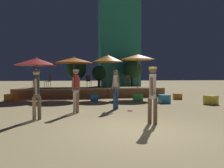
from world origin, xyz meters
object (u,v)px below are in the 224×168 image
(bistro_chair_3, at_px, (49,80))
(background_tree_2, at_px, (76,69))
(cube_seat_2, at_px, (211,100))
(bistro_chair_2, at_px, (36,80))
(person_3, at_px, (37,91))
(person_4, at_px, (76,88))
(patio_umbrella_2, at_px, (74,60))
(cube_seat_4, at_px, (177,96))
(bistro_chair_1, at_px, (88,80))
(cube_seat_3, at_px, (164,99))
(frisbee_disc, at_px, (130,111))
(background_tree_0, at_px, (99,73))
(patio_umbrella_3, at_px, (108,58))
(bistro_chair_0, at_px, (128,80))
(background_tree_1, at_px, (132,69))
(patio_umbrella_0, at_px, (138,57))
(person_0, at_px, (153,91))
(person_2, at_px, (116,87))
(cube_seat_1, at_px, (138,97))
(patio_umbrella_1, at_px, (36,62))
(cube_seat_5, at_px, (11,97))
(cube_seat_0, at_px, (94,98))

(bistro_chair_3, bearing_deg, background_tree_2, 130.00)
(cube_seat_2, distance_m, bistro_chair_2, 11.33)
(person_3, distance_m, person_4, 1.89)
(patio_umbrella_2, relative_size, cube_seat_4, 4.60)
(person_3, relative_size, bistro_chair_1, 1.99)
(cube_seat_3, bearing_deg, frisbee_disc, -136.13)
(background_tree_0, height_order, background_tree_2, background_tree_2)
(patio_umbrella_3, height_order, bistro_chair_3, patio_umbrella_3)
(bistro_chair_0, relative_size, background_tree_1, 0.24)
(patio_umbrella_0, relative_size, person_0, 1.70)
(person_4, bearing_deg, bistro_chair_3, -28.88)
(patio_umbrella_0, distance_m, person_2, 6.10)
(patio_umbrella_0, bearing_deg, bistro_chair_0, 102.17)
(person_2, distance_m, bistro_chair_1, 6.99)
(person_3, xyz_separation_m, bistro_chair_2, (-1.47, 7.90, 0.20))
(patio_umbrella_3, height_order, person_2, patio_umbrella_3)
(cube_seat_1, relative_size, person_3, 0.42)
(patio_umbrella_1, distance_m, cube_seat_4, 9.70)
(person_4, xyz_separation_m, bistro_chair_3, (-2.11, 7.49, 0.17))
(person_4, height_order, bistro_chair_0, person_4)
(background_tree_2, bearing_deg, person_2, -83.01)
(cube_seat_3, height_order, background_tree_0, background_tree_0)
(patio_umbrella_1, relative_size, person_4, 1.53)
(background_tree_1, bearing_deg, cube_seat_3, -97.07)
(cube_seat_1, relative_size, person_4, 0.41)
(cube_seat_5, xyz_separation_m, bistro_chair_0, (8.01, 2.61, 1.02))
(patio_umbrella_1, relative_size, frisbee_disc, 12.47)
(patio_umbrella_0, xyz_separation_m, cube_seat_4, (2.33, -1.54, -2.72))
(cube_seat_4, distance_m, person_3, 9.88)
(patio_umbrella_0, distance_m, cube_seat_3, 4.33)
(frisbee_disc, bearing_deg, bistro_chair_1, 101.27)
(patio_umbrella_0, height_order, background_tree_1, background_tree_1)
(cube_seat_0, height_order, cube_seat_2, cube_seat_2)
(cube_seat_2, relative_size, background_tree_1, 0.20)
(patio_umbrella_2, distance_m, frisbee_disc, 6.81)
(patio_umbrella_1, distance_m, person_2, 6.94)
(bistro_chair_1, bearing_deg, cube_seat_4, 173.56)
(patio_umbrella_3, xyz_separation_m, background_tree_1, (4.75, 12.08, -0.37))
(cube_seat_0, bearing_deg, patio_umbrella_3, 57.32)
(person_4, xyz_separation_m, bistro_chair_1, (0.87, 7.62, 0.17))
(person_2, bearing_deg, patio_umbrella_1, 93.90)
(bistro_chair_3, bearing_deg, cube_seat_0, 4.82)
(person_3, bearing_deg, cube_seat_3, -151.18)
(patio_umbrella_1, relative_size, bistro_chair_3, 3.13)
(cube_seat_5, xyz_separation_m, background_tree_2, (3.90, 11.76, 2.16))
(person_4, bearing_deg, person_2, -113.59)
(cube_seat_0, bearing_deg, bistro_chair_2, 146.91)
(patio_umbrella_2, height_order, bistro_chair_1, patio_umbrella_2)
(patio_umbrella_0, distance_m, cube_seat_2, 5.87)
(patio_umbrella_1, distance_m, background_tree_1, 15.33)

